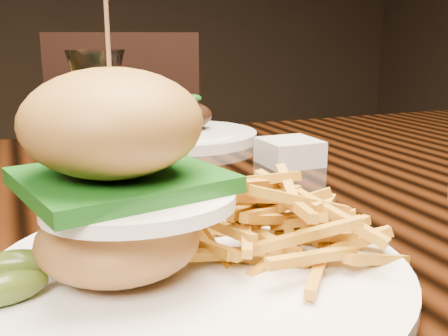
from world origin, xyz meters
name	(u,v)px	position (x,y,z in m)	size (l,w,h in m)	color
dining_table	(234,240)	(0.00, 0.00, 0.67)	(1.60, 0.90, 0.75)	black
burger_plate	(185,215)	(-0.14, -0.24, 0.81)	(0.33, 0.33, 0.22)	white
ramekin	(290,152)	(0.12, 0.08, 0.77)	(0.08, 0.08, 0.04)	white
wine_glass	(97,93)	(-0.17, -0.01, 0.88)	(0.06, 0.06, 0.17)	white
far_dish	(185,132)	(0.03, 0.31, 0.77)	(0.26, 0.26, 0.09)	white
chair_far	(128,175)	(0.04, 0.89, 0.54)	(0.54, 0.54, 0.95)	black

